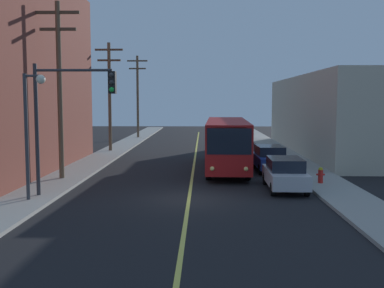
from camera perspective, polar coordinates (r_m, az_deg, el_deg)
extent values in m
plane|color=black|center=(21.20, -0.38, -6.83)|extent=(120.00, 120.00, 0.00)
cube|color=gray|center=(32.02, -12.90, -2.67)|extent=(2.50, 90.00, 0.15)
cube|color=gray|center=(31.72, 13.42, -2.76)|extent=(2.50, 90.00, 0.15)
cube|color=#D8CC4C|center=(36.00, 0.37, -1.77)|extent=(0.16, 60.00, 0.01)
cube|color=black|center=(30.09, -16.38, -0.34)|extent=(0.06, 12.88, 1.30)
cube|color=black|center=(29.95, -16.54, 5.76)|extent=(0.06, 12.88, 1.30)
cube|color=black|center=(30.16, -16.71, 11.85)|extent=(0.06, 12.88, 1.30)
cube|color=beige|center=(42.56, 20.44, 3.42)|extent=(12.00, 25.76, 6.55)
cube|color=black|center=(41.09, 12.48, 1.23)|extent=(0.06, 18.03, 1.30)
cube|color=black|center=(40.99, 12.57, 5.70)|extent=(0.06, 18.03, 1.30)
cube|color=maroon|center=(30.28, 4.34, 0.33)|extent=(2.92, 12.07, 2.75)
cube|color=black|center=(24.28, 4.63, 0.32)|extent=(2.35, 0.15, 1.40)
cube|color=black|center=(36.20, 4.16, 2.15)|extent=(2.30, 0.15, 1.10)
cube|color=black|center=(30.24, 1.97, 1.33)|extent=(0.38, 10.20, 1.10)
cube|color=black|center=(30.29, 6.72, 1.31)|extent=(0.38, 10.20, 1.10)
cube|color=orange|center=(24.25, 4.64, 1.74)|extent=(1.79, 0.12, 0.30)
sphere|color=#F9D872|center=(24.41, 2.50, -3.07)|extent=(0.24, 0.24, 0.24)
sphere|color=#F9D872|center=(24.45, 6.70, -3.08)|extent=(0.24, 0.24, 0.24)
cylinder|color=black|center=(26.27, 2.04, -3.35)|extent=(0.33, 1.01, 1.00)
cylinder|color=black|center=(26.32, 6.95, -3.36)|extent=(0.33, 1.01, 1.00)
cylinder|color=black|center=(33.90, 2.31, -1.37)|extent=(0.33, 1.01, 1.00)
cylinder|color=black|center=(33.94, 6.11, -1.39)|extent=(0.33, 1.01, 1.00)
cube|color=#B7B7BC|center=(23.68, 11.43, -4.00)|extent=(1.87, 4.43, 0.70)
cube|color=black|center=(23.58, 11.46, -2.44)|extent=(1.66, 2.49, 0.60)
cylinder|color=black|center=(22.16, 9.97, -5.53)|extent=(0.23, 0.64, 0.64)
cylinder|color=black|center=(22.43, 14.04, -5.48)|extent=(0.23, 0.64, 0.64)
cylinder|color=black|center=(25.09, 9.06, -4.24)|extent=(0.23, 0.64, 0.64)
cylinder|color=black|center=(25.33, 12.67, -4.21)|extent=(0.23, 0.64, 0.64)
cube|color=navy|center=(29.88, 9.56, -2.03)|extent=(1.94, 4.45, 0.70)
cube|color=black|center=(29.80, 9.58, -0.79)|extent=(1.70, 2.51, 0.60)
cylinder|color=black|center=(28.33, 8.48, -3.13)|extent=(0.24, 0.65, 0.64)
cylinder|color=black|center=(28.62, 11.65, -3.10)|extent=(0.24, 0.65, 0.64)
cylinder|color=black|center=(31.27, 7.63, -2.32)|extent=(0.24, 0.65, 0.64)
cylinder|color=black|center=(31.53, 10.52, -2.30)|extent=(0.24, 0.65, 0.64)
cylinder|color=brown|center=(26.67, -16.06, 6.31)|extent=(0.28, 0.28, 9.73)
cube|color=#4C3D2D|center=(27.10, -16.30, 15.36)|extent=(2.40, 0.16, 0.16)
cube|color=#4C3D2D|center=(26.95, -16.25, 13.48)|extent=(2.00, 0.16, 0.16)
cylinder|color=brown|center=(40.72, -10.16, 5.74)|extent=(0.28, 0.28, 9.30)
cube|color=#4C3D2D|center=(40.95, -10.25, 11.41)|extent=(2.40, 0.16, 0.16)
cube|color=#4C3D2D|center=(40.87, -10.23, 10.16)|extent=(2.00, 0.16, 0.16)
cylinder|color=brown|center=(55.13, -6.74, 5.83)|extent=(0.28, 0.28, 9.60)
cube|color=#4C3D2D|center=(55.32, -6.78, 10.18)|extent=(2.40, 0.16, 0.16)
cube|color=#4C3D2D|center=(55.25, -6.77, 9.25)|extent=(2.00, 0.16, 0.16)
cylinder|color=#2D2D33|center=(22.16, -18.66, 1.65)|extent=(0.18, 0.18, 6.00)
cylinder|color=#2D2D33|center=(21.62, -14.46, 8.84)|extent=(3.50, 0.12, 0.12)
cube|color=black|center=(21.19, -9.83, 7.51)|extent=(0.32, 0.36, 1.00)
sphere|color=#2D2D2D|center=(21.01, -9.95, 8.40)|extent=(0.22, 0.22, 0.22)
sphere|color=#2D2D2D|center=(21.00, -9.93, 7.53)|extent=(0.22, 0.22, 0.22)
sphere|color=green|center=(20.99, -9.92, 6.66)|extent=(0.22, 0.22, 0.22)
cylinder|color=#38383D|center=(21.29, -19.80, 0.80)|extent=(0.16, 0.16, 5.50)
cylinder|color=#38383D|center=(21.13, -19.14, 7.98)|extent=(0.70, 0.10, 0.10)
sphere|color=#EAE5C6|center=(21.00, -18.22, 7.61)|extent=(0.40, 0.40, 0.40)
cylinder|color=red|center=(25.30, 15.62, -3.88)|extent=(0.26, 0.26, 0.70)
sphere|color=gold|center=(25.24, 15.64, -3.05)|extent=(0.24, 0.24, 0.24)
cylinder|color=red|center=(25.24, 15.27, -3.66)|extent=(0.12, 0.10, 0.10)
cylinder|color=red|center=(25.32, 15.97, -3.65)|extent=(0.12, 0.10, 0.10)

